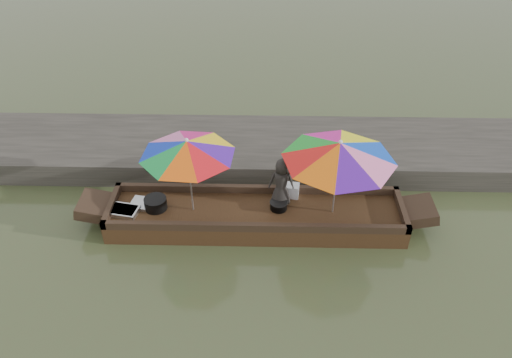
{
  "coord_description": "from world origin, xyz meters",
  "views": [
    {
      "loc": [
        0.16,
        -7.07,
        6.33
      ],
      "look_at": [
        0.0,
        0.1,
        1.0
      ],
      "focal_mm": 35.0,
      "sensor_mm": 36.0,
      "label": 1
    }
  ],
  "objects_px": {
    "vendor": "(281,182)",
    "boat_hull": "(256,217)",
    "umbrella_bow": "(190,176)",
    "cooking_pot": "(156,203)",
    "supply_bag": "(291,190)",
    "umbrella_stern": "(336,178)",
    "tray_scallop": "(145,204)",
    "charcoal_grill": "(279,206)",
    "tray_crayfish": "(124,211)"
  },
  "relations": [
    {
      "from": "umbrella_stern",
      "to": "vendor",
      "type": "bearing_deg",
      "value": 166.87
    },
    {
      "from": "cooking_pot",
      "to": "vendor",
      "type": "distance_m",
      "value": 2.36
    },
    {
      "from": "cooking_pot",
      "to": "charcoal_grill",
      "type": "xyz_separation_m",
      "value": [
        2.28,
        0.04,
        -0.04
      ]
    },
    {
      "from": "cooking_pot",
      "to": "umbrella_stern",
      "type": "height_order",
      "value": "umbrella_stern"
    },
    {
      "from": "boat_hull",
      "to": "cooking_pot",
      "type": "bearing_deg",
      "value": 179.26
    },
    {
      "from": "umbrella_bow",
      "to": "cooking_pot",
      "type": "bearing_deg",
      "value": 178.03
    },
    {
      "from": "tray_scallop",
      "to": "supply_bag",
      "type": "bearing_deg",
      "value": 7.23
    },
    {
      "from": "tray_scallop",
      "to": "boat_hull",
      "type": "bearing_deg",
      "value": -2.77
    },
    {
      "from": "umbrella_stern",
      "to": "cooking_pot",
      "type": "bearing_deg",
      "value": 179.58
    },
    {
      "from": "umbrella_bow",
      "to": "supply_bag",
      "type": "bearing_deg",
      "value": 13.77
    },
    {
      "from": "vendor",
      "to": "supply_bag",
      "type": "bearing_deg",
      "value": -131.71
    },
    {
      "from": "cooking_pot",
      "to": "umbrella_stern",
      "type": "xyz_separation_m",
      "value": [
        3.28,
        -0.02,
        0.66
      ]
    },
    {
      "from": "tray_crayfish",
      "to": "cooking_pot",
      "type": "bearing_deg",
      "value": 14.53
    },
    {
      "from": "tray_scallop",
      "to": "umbrella_bow",
      "type": "height_order",
      "value": "umbrella_bow"
    },
    {
      "from": "supply_bag",
      "to": "umbrella_bow",
      "type": "distance_m",
      "value": 2.0
    },
    {
      "from": "charcoal_grill",
      "to": "umbrella_bow",
      "type": "relative_size",
      "value": 0.19
    },
    {
      "from": "boat_hull",
      "to": "cooking_pot",
      "type": "distance_m",
      "value": 1.88
    },
    {
      "from": "charcoal_grill",
      "to": "umbrella_bow",
      "type": "xyz_separation_m",
      "value": [
        -1.59,
        -0.06,
        0.7
      ]
    },
    {
      "from": "cooking_pot",
      "to": "tray_scallop",
      "type": "bearing_deg",
      "value": 160.71
    },
    {
      "from": "vendor",
      "to": "umbrella_stern",
      "type": "relative_size",
      "value": 0.49
    },
    {
      "from": "tray_scallop",
      "to": "umbrella_stern",
      "type": "bearing_deg",
      "value": -1.65
    },
    {
      "from": "cooking_pot",
      "to": "vendor",
      "type": "bearing_deg",
      "value": 4.88
    },
    {
      "from": "vendor",
      "to": "boat_hull",
      "type": "bearing_deg",
      "value": 26.62
    },
    {
      "from": "cooking_pot",
      "to": "supply_bag",
      "type": "bearing_deg",
      "value": 9.55
    },
    {
      "from": "tray_crayfish",
      "to": "tray_scallop",
      "type": "relative_size",
      "value": 1.0
    },
    {
      "from": "charcoal_grill",
      "to": "supply_bag",
      "type": "distance_m",
      "value": 0.47
    },
    {
      "from": "tray_crayfish",
      "to": "umbrella_bow",
      "type": "relative_size",
      "value": 0.32
    },
    {
      "from": "tray_scallop",
      "to": "umbrella_bow",
      "type": "distance_m",
      "value": 1.18
    },
    {
      "from": "tray_scallop",
      "to": "vendor",
      "type": "bearing_deg",
      "value": 2.73
    },
    {
      "from": "tray_crayfish",
      "to": "supply_bag",
      "type": "height_order",
      "value": "supply_bag"
    },
    {
      "from": "umbrella_bow",
      "to": "tray_scallop",
      "type": "bearing_deg",
      "value": 173.71
    },
    {
      "from": "supply_bag",
      "to": "vendor",
      "type": "distance_m",
      "value": 0.48
    },
    {
      "from": "cooking_pot",
      "to": "umbrella_bow",
      "type": "bearing_deg",
      "value": -1.97
    },
    {
      "from": "charcoal_grill",
      "to": "vendor",
      "type": "bearing_deg",
      "value": 75.95
    },
    {
      "from": "umbrella_stern",
      "to": "tray_crayfish",
      "type": "bearing_deg",
      "value": -178.16
    },
    {
      "from": "tray_scallop",
      "to": "umbrella_stern",
      "type": "distance_m",
      "value": 3.58
    },
    {
      "from": "boat_hull",
      "to": "umbrella_bow",
      "type": "height_order",
      "value": "umbrella_bow"
    },
    {
      "from": "boat_hull",
      "to": "supply_bag",
      "type": "bearing_deg",
      "value": 33.88
    },
    {
      "from": "supply_bag",
      "to": "umbrella_stern",
      "type": "height_order",
      "value": "umbrella_stern"
    },
    {
      "from": "cooking_pot",
      "to": "umbrella_bow",
      "type": "height_order",
      "value": "umbrella_bow"
    },
    {
      "from": "boat_hull",
      "to": "supply_bag",
      "type": "relative_size",
      "value": 19.52
    },
    {
      "from": "cooking_pot",
      "to": "boat_hull",
      "type": "bearing_deg",
      "value": -0.74
    },
    {
      "from": "charcoal_grill",
      "to": "cooking_pot",
      "type": "bearing_deg",
      "value": -179.1
    },
    {
      "from": "boat_hull",
      "to": "vendor",
      "type": "distance_m",
      "value": 0.84
    },
    {
      "from": "cooking_pot",
      "to": "umbrella_bow",
      "type": "relative_size",
      "value": 0.25
    },
    {
      "from": "supply_bag",
      "to": "boat_hull",
      "type": "bearing_deg",
      "value": -146.12
    },
    {
      "from": "umbrella_bow",
      "to": "vendor",
      "type": "bearing_deg",
      "value": 7.78
    },
    {
      "from": "umbrella_bow",
      "to": "charcoal_grill",
      "type": "bearing_deg",
      "value": 2.15
    },
    {
      "from": "tray_scallop",
      "to": "charcoal_grill",
      "type": "xyz_separation_m",
      "value": [
        2.5,
        -0.04,
        0.04
      ]
    },
    {
      "from": "umbrella_stern",
      "to": "umbrella_bow",
      "type": "bearing_deg",
      "value": 180.0
    }
  ]
}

